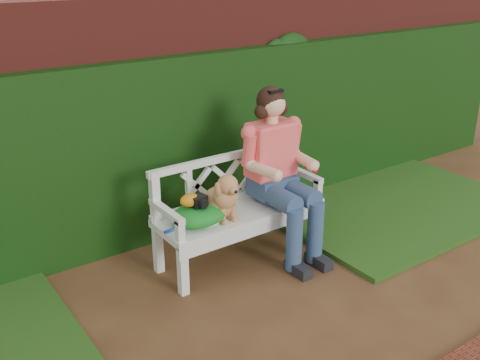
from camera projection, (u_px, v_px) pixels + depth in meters
ground at (261, 326)px, 4.11m from camera, size 60.00×60.00×0.00m
brick_wall at (137, 122)px, 5.13m from camera, size 10.00×0.30×2.20m
ivy_hedge at (150, 154)px, 5.06m from camera, size 10.00×0.18×1.70m
grass_right at (388, 203)px, 6.06m from camera, size 2.60×2.00×0.05m
garden_bench at (240, 234)px, 4.94m from camera, size 1.59×0.63×0.48m
seated_woman at (275, 171)px, 4.92m from camera, size 0.81×0.98×1.52m
dog at (221, 194)px, 4.62m from camera, size 0.40×0.45×0.42m
tennis_racket at (203, 221)px, 4.61m from camera, size 0.58×0.32×0.03m
green_bag at (199, 214)px, 4.57m from camera, size 0.53×0.44×0.16m
camera_item at (198, 201)px, 4.51m from camera, size 0.14×0.12×0.09m
baseball_glove at (190, 200)px, 4.50m from camera, size 0.20×0.18×0.11m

